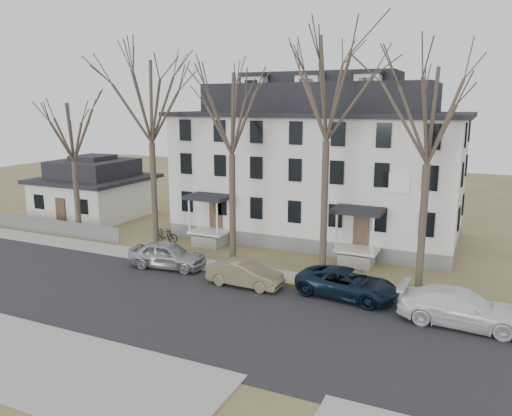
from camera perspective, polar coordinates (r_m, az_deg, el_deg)
The scene contains 19 objects.
ground at distance 22.17m, azimuth -2.86°, elevation -14.62°, with size 120.00×120.00×0.00m, color olive.
main_road at distance 23.78m, azimuth -0.57°, elevation -12.68°, with size 120.00×10.00×0.04m, color #27272A.
far_sidewalk at distance 28.91m, azimuth 4.60°, elevation -8.14°, with size 120.00×2.00×0.08m, color #A09F97.
near_sidewalk_left at distance 23.54m, azimuth -27.22°, elevation -14.36°, with size 20.00×5.00×0.08m, color #A09F97.
yellow_curb at distance 26.88m, azimuth 14.11°, elevation -10.07°, with size 14.00×0.25×0.06m, color gold.
boarding_house at distance 37.50m, azimuth 7.18°, elevation 4.92°, with size 20.80×12.36×12.05m.
small_house at distance 46.49m, azimuth -17.92°, elevation 1.88°, with size 8.70×8.70×5.00m.
fence at distance 41.79m, azimuth -22.73°, elevation -2.72°, with size 14.00×0.06×1.20m, color gray.
tree_far_left at distance 34.03m, azimuth -12.03°, elevation 12.42°, with size 8.40×8.40×13.72m.
tree_mid_left at distance 30.83m, azimuth -2.81°, elevation 11.36°, with size 7.80×7.80×12.74m.
tree_center at distance 28.57m, azimuth 8.22°, elevation 14.19°, with size 9.00×9.00×14.70m.
tree_mid_right at distance 27.46m, azimuth 19.37°, elevation 10.65°, with size 7.80×7.80×12.74m.
tree_bungalow at distance 38.66m, azimuth -20.32°, elevation 8.56°, with size 6.60×6.60×10.78m.
car_silver at distance 30.93m, azimuth -10.07°, elevation -5.35°, with size 1.91×4.76×1.62m, color #A1A3A4.
car_tan at distance 27.57m, azimuth -1.25°, elevation -7.58°, with size 1.47×4.23×1.39m, color #73684B.
car_navy at distance 26.46m, azimuth 10.39°, elevation -8.56°, with size 2.42×5.25×1.46m, color black.
car_white at distance 24.77m, azimuth 22.42°, elevation -10.57°, with size 2.25×5.54×1.61m, color white.
bicycle_left at distance 37.54m, azimuth -10.38°, elevation -2.86°, with size 0.59×1.69×0.89m, color black.
bicycle_right at distance 36.35m, azimuth -10.33°, elevation -3.21°, with size 0.50×1.76×1.06m, color black.
Camera 1 is at (9.30, -17.51, 9.91)m, focal length 35.00 mm.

